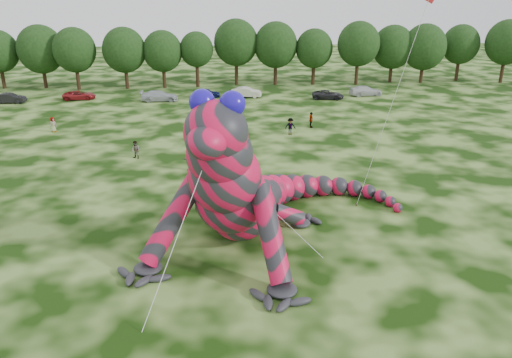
{
  "coord_description": "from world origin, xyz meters",
  "views": [
    {
      "loc": [
        3.31,
        -23.94,
        14.9
      ],
      "look_at": [
        5.82,
        4.41,
        4.0
      ],
      "focal_mm": 35.0,
      "sensor_mm": 36.0,
      "label": 1
    }
  ],
  "objects_px": {
    "tree_11": "(276,53)",
    "tree_17": "(505,51)",
    "tree_15": "(424,54)",
    "car_7": "(366,91)",
    "inflatable_gecko": "(247,157)",
    "car_3": "(159,96)",
    "spectator_5": "(190,161)",
    "tree_12": "(314,57)",
    "tree_16": "(460,53)",
    "tree_13": "(358,53)",
    "car_5": "(246,92)",
    "tree_7": "(125,58)",
    "car_2": "(79,95)",
    "spectator_1": "(136,150)",
    "tree_4": "(0,59)",
    "car_6": "(328,95)",
    "spectator_3": "(311,120)",
    "tree_6": "(75,59)",
    "car_4": "(206,93)",
    "tree_10": "(236,52)",
    "spectator_2": "(290,126)",
    "tree_8": "(163,59)",
    "tree_14": "(392,54)",
    "flying_kite": "(424,11)",
    "spectator_4": "(53,125)",
    "tree_9": "(197,59)",
    "tree_5": "(42,57)",
    "car_1": "(10,98)"
  },
  "relations": [
    {
      "from": "tree_9",
      "to": "tree_15",
      "type": "height_order",
      "value": "tree_15"
    },
    {
      "from": "inflatable_gecko",
      "to": "car_3",
      "type": "bearing_deg",
      "value": 124.17
    },
    {
      "from": "tree_8",
      "to": "tree_10",
      "type": "bearing_deg",
      "value": 7.81
    },
    {
      "from": "tree_7",
      "to": "tree_17",
      "type": "relative_size",
      "value": 0.92
    },
    {
      "from": "tree_13",
      "to": "car_5",
      "type": "relative_size",
      "value": 2.27
    },
    {
      "from": "car_5",
      "to": "spectator_2",
      "type": "bearing_deg",
      "value": -162.54
    },
    {
      "from": "flying_kite",
      "to": "car_4",
      "type": "height_order",
      "value": "flying_kite"
    },
    {
      "from": "tree_17",
      "to": "spectator_3",
      "type": "distance_m",
      "value": 45.8
    },
    {
      "from": "tree_7",
      "to": "tree_17",
      "type": "distance_m",
      "value": 62.03
    },
    {
      "from": "tree_4",
      "to": "car_7",
      "type": "relative_size",
      "value": 1.84
    },
    {
      "from": "inflatable_gecko",
      "to": "car_1",
      "type": "distance_m",
      "value": 51.64
    },
    {
      "from": "tree_6",
      "to": "car_2",
      "type": "height_order",
      "value": "tree_6"
    },
    {
      "from": "tree_11",
      "to": "tree_16",
      "type": "bearing_deg",
      "value": 2.13
    },
    {
      "from": "tree_11",
      "to": "tree_17",
      "type": "bearing_deg",
      "value": -2.3
    },
    {
      "from": "tree_16",
      "to": "car_4",
      "type": "relative_size",
      "value": 2.37
    },
    {
      "from": "tree_13",
      "to": "car_6",
      "type": "height_order",
      "value": "tree_13"
    },
    {
      "from": "tree_15",
      "to": "car_4",
      "type": "relative_size",
      "value": 2.44
    },
    {
      "from": "car_4",
      "to": "tree_7",
      "type": "bearing_deg",
      "value": 48.0
    },
    {
      "from": "tree_15",
      "to": "spectator_5",
      "type": "distance_m",
      "value": 55.0
    },
    {
      "from": "tree_15",
      "to": "car_7",
      "type": "xyz_separation_m",
      "value": [
        -12.46,
        -9.82,
        -4.1
      ]
    },
    {
      "from": "car_2",
      "to": "spectator_4",
      "type": "xyz_separation_m",
      "value": [
        1.31,
        -17.41,
        0.21
      ]
    },
    {
      "from": "inflatable_gecko",
      "to": "car_1",
      "type": "bearing_deg",
      "value": 146.92
    },
    {
      "from": "tree_7",
      "to": "car_5",
      "type": "bearing_deg",
      "value": -24.78
    },
    {
      "from": "tree_7",
      "to": "tree_13",
      "type": "distance_m",
      "value": 37.21
    },
    {
      "from": "car_7",
      "to": "spectator_5",
      "type": "height_order",
      "value": "spectator_5"
    },
    {
      "from": "car_2",
      "to": "spectator_1",
      "type": "relative_size",
      "value": 2.68
    },
    {
      "from": "car_3",
      "to": "flying_kite",
      "type": "bearing_deg",
      "value": -155.19
    },
    {
      "from": "tree_11",
      "to": "tree_14",
      "type": "distance_m",
      "value": 19.69
    },
    {
      "from": "tree_11",
      "to": "car_3",
      "type": "bearing_deg",
      "value": -147.32
    },
    {
      "from": "car_2",
      "to": "car_5",
      "type": "bearing_deg",
      "value": -96.87
    },
    {
      "from": "car_3",
      "to": "spectator_5",
      "type": "xyz_separation_m",
      "value": [
        5.34,
        -29.22,
        0.1
      ]
    },
    {
      "from": "tree_13",
      "to": "spectator_1",
      "type": "distance_m",
      "value": 47.72
    },
    {
      "from": "flying_kite",
      "to": "tree_15",
      "type": "distance_m",
      "value": 56.76
    },
    {
      "from": "tree_6",
      "to": "tree_10",
      "type": "height_order",
      "value": "tree_10"
    },
    {
      "from": "spectator_3",
      "to": "tree_7",
      "type": "bearing_deg",
      "value": 48.17
    },
    {
      "from": "tree_7",
      "to": "tree_11",
      "type": "distance_m",
      "value": 23.91
    },
    {
      "from": "spectator_1",
      "to": "spectator_2",
      "type": "distance_m",
      "value": 17.01
    },
    {
      "from": "car_6",
      "to": "spectator_1",
      "type": "relative_size",
      "value": 2.69
    },
    {
      "from": "tree_9",
      "to": "tree_10",
      "type": "xyz_separation_m",
      "value": [
        6.33,
        1.23,
        0.91
      ]
    },
    {
      "from": "inflatable_gecko",
      "to": "tree_14",
      "type": "height_order",
      "value": "inflatable_gecko"
    },
    {
      "from": "tree_16",
      "to": "spectator_2",
      "type": "height_order",
      "value": "tree_16"
    },
    {
      "from": "tree_4",
      "to": "tree_9",
      "type": "height_order",
      "value": "tree_4"
    },
    {
      "from": "inflatable_gecko",
      "to": "tree_7",
      "type": "xyz_separation_m",
      "value": [
        -15.4,
        51.4,
        -0.37
      ]
    },
    {
      "from": "tree_12",
      "to": "tree_11",
      "type": "bearing_deg",
      "value": 175.82
    },
    {
      "from": "tree_5",
      "to": "tree_10",
      "type": "xyz_separation_m",
      "value": [
        30.52,
        0.14,
        0.35
      ]
    },
    {
      "from": "spectator_1",
      "to": "car_5",
      "type": "bearing_deg",
      "value": 97.12
    },
    {
      "from": "tree_13",
      "to": "tree_15",
      "type": "height_order",
      "value": "tree_13"
    },
    {
      "from": "tree_13",
      "to": "tree_17",
      "type": "relative_size",
      "value": 0.98
    },
    {
      "from": "tree_4",
      "to": "car_5",
      "type": "xyz_separation_m",
      "value": [
        37.92,
        -10.39,
        -3.79
      ]
    },
    {
      "from": "tree_16",
      "to": "spectator_5",
      "type": "relative_size",
      "value": 5.53
    }
  ]
}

